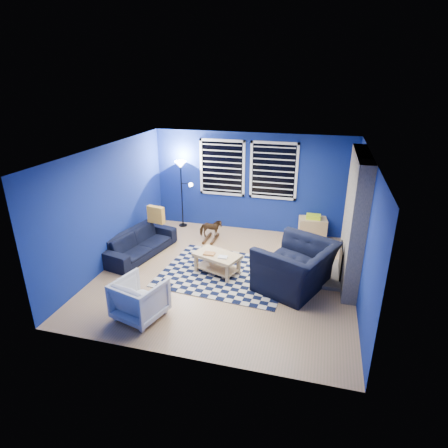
% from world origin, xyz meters
% --- Properties ---
extents(floor, '(5.00, 5.00, 0.00)m').
position_xyz_m(floor, '(0.00, 0.00, 0.00)').
color(floor, tan).
rests_on(floor, ground).
extents(ceiling, '(5.00, 5.00, 0.00)m').
position_xyz_m(ceiling, '(0.00, 0.00, 2.50)').
color(ceiling, white).
rests_on(ceiling, wall_back).
extents(wall_back, '(5.00, 0.00, 5.00)m').
position_xyz_m(wall_back, '(0.00, 2.50, 1.25)').
color(wall_back, navy).
rests_on(wall_back, floor).
extents(wall_left, '(0.00, 5.00, 5.00)m').
position_xyz_m(wall_left, '(-2.50, 0.00, 1.25)').
color(wall_left, navy).
rests_on(wall_left, floor).
extents(wall_right, '(0.00, 5.00, 5.00)m').
position_xyz_m(wall_right, '(2.50, 0.00, 1.25)').
color(wall_right, navy).
rests_on(wall_right, floor).
extents(fireplace, '(0.65, 2.00, 2.50)m').
position_xyz_m(fireplace, '(2.36, 0.50, 1.20)').
color(fireplace, gray).
rests_on(fireplace, floor).
extents(window_left, '(1.17, 0.06, 1.42)m').
position_xyz_m(window_left, '(-0.75, 2.46, 1.60)').
color(window_left, black).
rests_on(window_left, wall_back).
extents(window_right, '(1.17, 0.06, 1.42)m').
position_xyz_m(window_right, '(0.55, 2.46, 1.60)').
color(window_right, black).
rests_on(window_right, wall_back).
extents(tv, '(0.07, 1.00, 0.58)m').
position_xyz_m(tv, '(2.45, 2.00, 1.40)').
color(tv, black).
rests_on(tv, wall_right).
extents(rug, '(2.65, 2.20, 0.02)m').
position_xyz_m(rug, '(-0.03, 0.03, 0.01)').
color(rug, black).
rests_on(rug, floor).
extents(sofa, '(2.01, 1.13, 0.55)m').
position_xyz_m(sofa, '(-2.10, 0.37, 0.28)').
color(sofa, black).
rests_on(sofa, floor).
extents(armchair_big, '(1.75, 1.66, 0.89)m').
position_xyz_m(armchair_big, '(1.39, -0.15, 0.45)').
color(armchair_big, black).
rests_on(armchair_big, floor).
extents(armchair_bent, '(0.92, 0.93, 0.69)m').
position_xyz_m(armchair_bent, '(-1.01, -1.75, 0.35)').
color(armchair_bent, gray).
rests_on(armchair_bent, floor).
extents(rocking_horse, '(0.38, 0.59, 0.46)m').
position_xyz_m(rocking_horse, '(-0.79, 1.55, 0.30)').
color(rocking_horse, '#4B2B18').
rests_on(rocking_horse, floor).
extents(coffee_table, '(1.03, 0.80, 0.45)m').
position_xyz_m(coffee_table, '(-0.18, -0.01, 0.31)').
color(coffee_table, tan).
rests_on(coffee_table, rug).
extents(cabinet, '(0.71, 0.52, 0.63)m').
position_xyz_m(cabinet, '(1.60, 2.25, 0.28)').
color(cabinet, tan).
rests_on(cabinet, floor).
extents(floor_lamp, '(0.48, 0.29, 1.75)m').
position_xyz_m(floor_lamp, '(-1.77, 2.25, 1.43)').
color(floor_lamp, black).
rests_on(floor_lamp, floor).
extents(throw_pillow, '(0.44, 0.21, 0.40)m').
position_xyz_m(throw_pillow, '(-1.95, 0.99, 0.75)').
color(throw_pillow, gold).
rests_on(throw_pillow, sofa).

